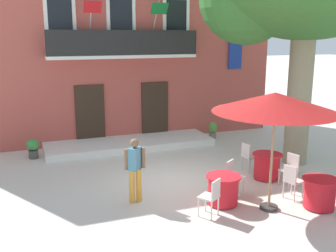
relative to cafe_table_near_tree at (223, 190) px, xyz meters
name	(u,v)px	position (x,y,z in m)	size (l,w,h in m)	color
ground_plane	(183,182)	(-0.32, 1.75, -0.39)	(120.00, 120.00, 0.00)	beige
building_facade	(110,44)	(-0.81, 8.74, 3.36)	(13.00, 5.09, 7.50)	#B24C42
entrance_step_platform	(130,144)	(-0.81, 5.82, -0.27)	(6.22, 1.86, 0.25)	silver
cafe_table_near_tree	(223,190)	(0.00, 0.00, 0.00)	(0.86, 0.86, 0.76)	red
cafe_chair_near_tree_0	(233,175)	(0.57, 0.50, 0.14)	(0.56, 0.56, 0.91)	silver
cafe_chair_near_tree_1	(212,195)	(-0.57, -0.50, 0.14)	(0.56, 0.56, 0.91)	silver
cafe_table_middle	(267,166)	(2.07, 1.17, 0.00)	(0.86, 0.86, 0.76)	red
cafe_chair_middle_0	(290,168)	(2.35, 0.47, 0.14)	(0.49, 0.49, 0.91)	silver
cafe_chair_middle_1	(248,155)	(1.89, 1.90, 0.14)	(0.45, 0.45, 0.91)	silver
cafe_table_front	(320,193)	(2.09, -1.00, 0.00)	(0.86, 0.86, 0.76)	red
cafe_chair_front_1	(292,179)	(1.81, -0.30, 0.14)	(0.49, 0.49, 0.91)	silver
cafe_umbrella	(275,103)	(0.93, -0.62, 2.22)	(2.90, 2.90, 2.85)	#997A56
ground_planter_left	(33,148)	(-4.27, 5.63, -0.01)	(0.41, 0.41, 0.68)	#47423D
ground_planter_right	(213,130)	(2.65, 5.81, -0.01)	(0.34, 0.34, 0.70)	slate
pedestrian_near_entrance	(135,167)	(-1.99, 0.91, 0.54)	(0.53, 0.40, 1.65)	gold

